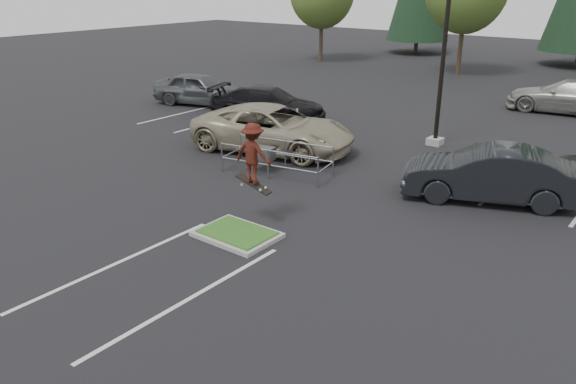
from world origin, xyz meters
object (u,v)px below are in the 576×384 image
Objects in this scene: car_l_tan at (272,129)px; car_l_grey at (199,89)px; car_r_charc at (489,174)px; light_pole at (445,36)px; cart_corral at (266,154)px; car_far_silver at (570,96)px; skateboarder at (253,154)px; car_l_black at (267,104)px.

car_l_tan is 1.29× the size of car_l_grey.
light_pole is at bearing -163.46° from car_r_charc.
cart_corral is 12.52m from car_l_grey.
light_pole is at bearing -23.24° from car_far_silver.
car_l_tan is at bearing -134.38° from car_l_grey.
light_pole reaches higher than car_l_grey.
light_pole is 1.65× the size of car_far_silver.
light_pole is 2.46× the size of cart_corral.
light_pole reaches higher than skateboarder.
skateboarder is 0.39× the size of car_l_grey.
car_far_silver is at bearing -63.87° from car_l_black.
cart_corral is 2.73m from car_l_tan.
car_l_black is at bearing -58.49° from skateboarder.
car_l_black is 1.08× the size of car_r_charc.
car_l_black is at bearing 29.60° from car_l_tan.
cart_corral is 18.40m from car_far_silver.
car_l_black is 0.95× the size of car_far_silver.
skateboarder is 12.63m from car_l_black.
car_l_black is at bearing 118.49° from cart_corral.
car_l_black is (-8.50, -1.12, -3.71)m from light_pole.
car_r_charc is at bearing -51.34° from light_pole.
light_pole reaches higher than car_r_charc.
car_l_tan is (-5.00, -5.00, -3.63)m from light_pole.
car_l_grey is at bearing -45.02° from skateboarder.
cart_corral is 2.05× the size of skateboarder.
car_l_tan is (-1.56, 2.22, 0.23)m from cart_corral.
skateboarder is 21.37m from car_far_silver.
car_far_silver is at bearing -106.84° from skateboarder.
cart_corral is at bearing -95.47° from car_r_charc.
car_l_tan reaches higher than car_far_silver.
light_pole is at bearing -100.47° from skateboarder.
car_l_black is at bearing -114.23° from car_l_grey.
light_pole is 1.51× the size of car_l_tan.
car_l_black is at bearing -129.36° from car_r_charc.
car_l_grey is (-9.00, 4.50, -0.05)m from car_l_tan.
car_far_silver is (17.04, 10.50, 0.01)m from car_l_grey.
light_pole is at bearing -105.77° from car_l_grey.
cart_corral is at bearing -140.29° from car_l_grey.
car_l_grey reaches higher than cart_corral.
car_r_charc reaches higher than cart_corral.
car_far_silver is (3.77, 21.00, -1.24)m from skateboarder.
car_l_tan is 1.09× the size of car_far_silver.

